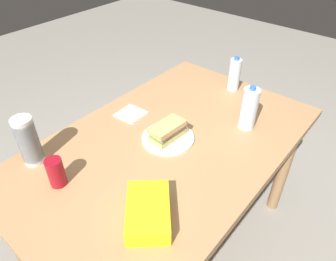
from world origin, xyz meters
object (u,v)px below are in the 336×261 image
chip_bag (148,212)px  water_bottle_spare (249,109)px  water_bottle_tall (234,74)px  plastic_cup_stack (28,141)px  sandwich (168,131)px  dining_table (167,159)px  soda_can_red (56,172)px  paper_plate (168,138)px

chip_bag → water_bottle_spare: (-0.70, 0.00, 0.07)m
chip_bag → water_bottle_tall: size_ratio=1.15×
water_bottle_spare → water_bottle_tall: bearing=-139.2°
water_bottle_tall → plastic_cup_stack: (1.07, -0.34, 0.02)m
sandwich → dining_table: bearing=34.0°
dining_table → plastic_cup_stack: plastic_cup_stack is taller
dining_table → plastic_cup_stack: size_ratio=6.63×
dining_table → water_bottle_tall: (-0.62, -0.02, 0.19)m
dining_table → sandwich: size_ratio=7.78×
soda_can_red → chip_bag: 0.40m
plastic_cup_stack → water_bottle_spare: bearing=144.2°
paper_plate → sandwich: bearing=22.7°
dining_table → sandwich: (-0.02, -0.01, 0.15)m
dining_table → water_bottle_spare: water_bottle_spare is taller
dining_table → water_bottle_spare: (-0.34, 0.22, 0.21)m
dining_table → soda_can_red: soda_can_red is taller
water_bottle_tall → plastic_cup_stack: 1.12m
sandwich → soda_can_red: soda_can_red is taller
water_bottle_tall → plastic_cup_stack: plastic_cup_stack is taller
plastic_cup_stack → dining_table: bearing=141.8°
dining_table → soda_can_red: 0.52m
plastic_cup_stack → chip_bag: bearing=99.5°
dining_table → paper_plate: bearing=-147.7°
water_bottle_tall → plastic_cup_stack: size_ratio=0.90×
sandwich → chip_bag: (0.38, 0.23, -0.02)m
water_bottle_tall → sandwich: bearing=0.8°
dining_table → chip_bag: size_ratio=6.37×
soda_can_red → water_bottle_tall: water_bottle_tall is taller
paper_plate → plastic_cup_stack: (0.48, -0.34, 0.10)m
dining_table → water_bottle_spare: bearing=147.7°
soda_can_red → plastic_cup_stack: bearing=-92.9°
soda_can_red → chip_bag: bearing=105.4°
chip_bag → water_bottle_spare: bearing=137.8°
dining_table → soda_can_red: bearing=-19.9°
chip_bag → water_bottle_tall: (-0.98, -0.24, 0.06)m
chip_bag → water_bottle_spare: size_ratio=1.03×
soda_can_red → water_bottle_spare: size_ratio=0.55×
paper_plate → sandwich: size_ratio=1.30×
chip_bag → paper_plate: bearing=168.8°
chip_bag → plastic_cup_stack: plastic_cup_stack is taller
paper_plate → soda_can_red: bearing=-17.6°
plastic_cup_stack → water_bottle_spare: size_ratio=0.99×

